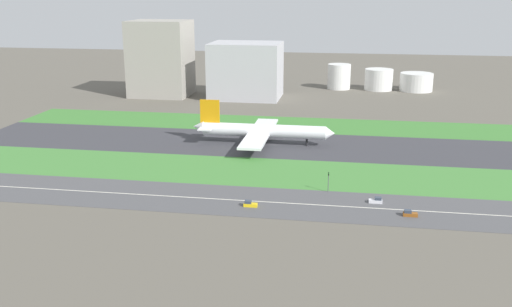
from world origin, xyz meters
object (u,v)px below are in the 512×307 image
airliner (260,131)px  car_0 (410,214)px  car_1 (376,200)px  terminal_building (161,58)px  fuel_tank_west (339,76)px  traffic_light (328,181)px  fuel_tank_centre (379,79)px  car_2 (250,204)px  hangar_building (246,70)px  fuel_tank_east (416,82)px

airliner → car_0: bearing=-52.8°
airliner → car_1: size_ratio=14.77×
airliner → terminal_building: terminal_building is taller
car_0 → car_1: (-9.80, 10.00, 0.00)m
car_1 → fuel_tank_west: (-17.73, 227.00, 7.84)m
traffic_light → car_0: bearing=-34.8°
terminal_building → fuel_tank_centre: terminal_building is taller
airliner → traffic_light: 68.68m
car_2 → traffic_light: 30.56m
fuel_tank_west → car_1: bearing=-85.5°
car_1 → traffic_light: size_ratio=0.61×
traffic_light → hangar_building: (-60.61, 174.01, 13.47)m
car_1 → fuel_tank_west: 227.83m
car_2 → fuel_tank_east: bearing=-107.9°
car_1 → fuel_tank_west: size_ratio=0.25×
car_0 → car_2: (-50.39, 0.00, 0.00)m
terminal_building → car_1: bearing=-53.7°
car_0 → fuel_tank_centre: (0.20, 237.00, 6.40)m
airliner → traffic_light: airliner is taller
fuel_tank_west → fuel_tank_centre: bearing=0.0°
traffic_light → terminal_building: terminal_building is taller
car_2 → fuel_tank_east: fuel_tank_east is taller
traffic_light → fuel_tank_centre: fuel_tank_centre is taller
airliner → fuel_tank_east: 180.40m
car_0 → hangar_building: (-86.53, 192.00, 16.84)m
traffic_light → terminal_building: size_ratio=0.15×
car_0 → traffic_light: traffic_light is taller
hangar_building → fuel_tank_centre: bearing=27.4°
car_2 → hangar_building: (-36.14, 192.00, 16.84)m
fuel_tank_centre → fuel_tank_east: (25.75, 0.00, -1.12)m
car_1 → fuel_tank_east: (35.75, 227.00, 5.28)m
car_1 → fuel_tank_east: 229.86m
car_1 → terminal_building: bearing=126.3°
car_1 → fuel_tank_east: size_ratio=0.20×
terminal_building → fuel_tank_centre: (143.80, 45.00, -17.15)m
car_1 → fuel_tank_centre: (10.00, 227.00, 6.40)m
airliner → car_0: 98.11m
airliner → terminal_building: (-84.32, 114.00, 18.24)m
airliner → fuel_tank_west: airliner is taller
hangar_building → fuel_tank_east: 121.70m
car_2 → hangar_building: bearing=-79.3°
fuel_tank_west → fuel_tank_east: (53.48, 0.00, -2.56)m
hangar_building → fuel_tank_centre: (86.73, 45.00, -10.44)m
car_0 → terminal_building: terminal_building is taller
car_2 → car_0: bearing=-180.0°
car_2 → hangar_building: hangar_building is taller
terminal_building → fuel_tank_west: size_ratio=2.79×
car_0 → fuel_tank_west: fuel_tank_west is taller
traffic_light → terminal_building: (-117.68, 174.01, 20.18)m
airliner → car_1: airliner is taller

